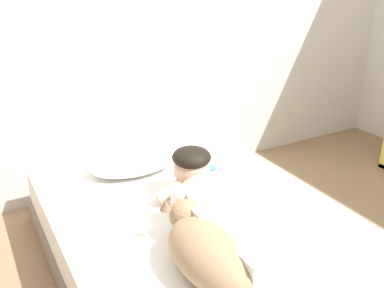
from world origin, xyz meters
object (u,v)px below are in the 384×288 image
at_px(pillow, 134,162).
at_px(cell_phone, 241,270).
at_px(coffee_cup, 209,173).
at_px(bed, 203,247).
at_px(dog, 206,249).
at_px(person_lying, 230,210).

relative_size(pillow, cell_phone, 3.71).
bearing_deg(coffee_cup, bed, -124.42).
height_order(pillow, coffee_cup, pillow).
bearing_deg(dog, coffee_cup, 58.39).
distance_m(pillow, dog, 0.98).
relative_size(bed, person_lying, 2.14).
height_order(pillow, cell_phone, pillow).
bearing_deg(pillow, bed, -80.30).
relative_size(pillow, dog, 0.90).
relative_size(bed, pillow, 3.79).
bearing_deg(dog, cell_phone, -29.33).
bearing_deg(coffee_cup, dog, -121.61).
bearing_deg(pillow, cell_phone, -87.91).
bearing_deg(cell_phone, bed, 80.55).
distance_m(coffee_cup, cell_phone, 0.80).
bearing_deg(person_lying, bed, 108.30).
distance_m(bed, pillow, 0.68).
bearing_deg(cell_phone, pillow, 92.09).
relative_size(dog, coffee_cup, 4.60).
distance_m(pillow, cell_phone, 1.04).
xyz_separation_m(bed, coffee_cup, (0.22, 0.32, 0.21)).
xyz_separation_m(bed, person_lying, (0.05, -0.15, 0.28)).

